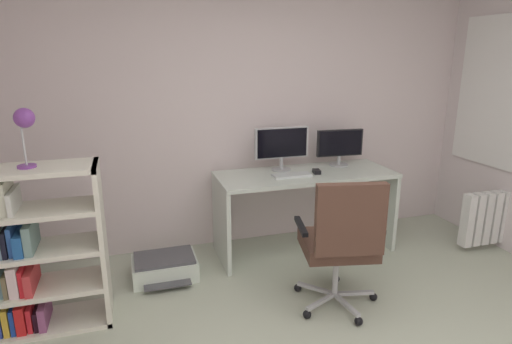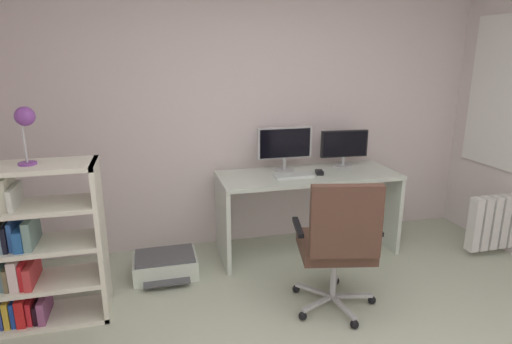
# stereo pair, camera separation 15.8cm
# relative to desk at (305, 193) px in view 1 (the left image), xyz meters

# --- Properties ---
(wall_back) EXTENTS (4.60, 0.10, 2.57)m
(wall_back) POSITION_rel_desk_xyz_m (-0.48, 0.45, 0.72)
(wall_back) COLOR silver
(wall_back) RESTS_ON ground
(desk) EXTENTS (1.62, 0.62, 0.76)m
(desk) POSITION_rel_desk_xyz_m (0.00, 0.00, 0.00)
(desk) COLOR silver
(desk) RESTS_ON ground
(monitor_main) EXTENTS (0.51, 0.18, 0.40)m
(monitor_main) POSITION_rel_desk_xyz_m (-0.18, 0.15, 0.43)
(monitor_main) COLOR #B2B5B7
(monitor_main) RESTS_ON desk
(monitor_secondary) EXTENTS (0.45, 0.18, 0.35)m
(monitor_secondary) POSITION_rel_desk_xyz_m (0.41, 0.15, 0.39)
(monitor_secondary) COLOR #B2B5B7
(monitor_secondary) RESTS_ON desk
(keyboard) EXTENTS (0.34, 0.13, 0.02)m
(keyboard) POSITION_rel_desk_xyz_m (-0.17, -0.08, 0.20)
(keyboard) COLOR silver
(keyboard) RESTS_ON desk
(computer_mouse) EXTENTS (0.08, 0.11, 0.03)m
(computer_mouse) POSITION_rel_desk_xyz_m (0.08, -0.05, 0.21)
(computer_mouse) COLOR black
(computer_mouse) RESTS_ON desk
(office_chair) EXTENTS (0.64, 0.62, 1.01)m
(office_chair) POSITION_rel_desk_xyz_m (-0.16, -0.99, -0.01)
(office_chair) COLOR #B7BABC
(office_chair) RESTS_ON ground
(bookshelf) EXTENTS (0.77, 0.36, 1.11)m
(bookshelf) POSITION_rel_desk_xyz_m (-2.18, -0.56, -0.03)
(bookshelf) COLOR white
(bookshelf) RESTS_ON ground
(desk_lamp) EXTENTS (0.14, 0.12, 0.37)m
(desk_lamp) POSITION_rel_desk_xyz_m (-2.10, -0.56, 0.82)
(desk_lamp) COLOR purple
(desk_lamp) RESTS_ON bookshelf
(printer) EXTENTS (0.52, 0.45, 0.19)m
(printer) POSITION_rel_desk_xyz_m (-1.31, -0.15, -0.47)
(printer) COLOR silver
(printer) RESTS_ON ground
(radiator) EXTENTS (0.68, 0.10, 0.50)m
(radiator) POSITION_rel_desk_xyz_m (1.72, -0.49, -0.25)
(radiator) COLOR white
(radiator) RESTS_ON ground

